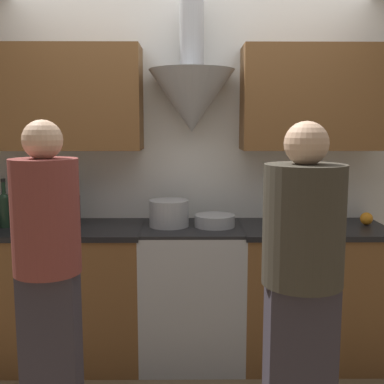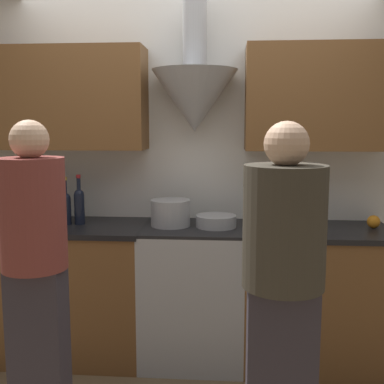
# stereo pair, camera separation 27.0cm
# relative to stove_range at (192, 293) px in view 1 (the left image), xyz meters

# --- Properties ---
(ground_plane) EXTENTS (12.00, 12.00, 0.00)m
(ground_plane) POSITION_rel_stove_range_xyz_m (0.00, -0.36, -0.47)
(ground_plane) COLOR brown
(wall_back) EXTENTS (8.40, 0.58, 2.60)m
(wall_back) POSITION_rel_stove_range_xyz_m (-0.07, 0.27, 1.00)
(wall_back) COLOR white
(wall_back) RESTS_ON ground_plane
(counter_left) EXTENTS (1.38, 0.62, 0.94)m
(counter_left) POSITION_rel_stove_range_xyz_m (-1.02, -0.00, -0.00)
(counter_left) COLOR brown
(counter_left) RESTS_ON ground_plane
(counter_right) EXTENTS (0.99, 0.62, 0.94)m
(counter_right) POSITION_rel_stove_range_xyz_m (0.83, -0.00, -0.00)
(counter_right) COLOR brown
(counter_right) RESTS_ON ground_plane
(stove_range) EXTENTS (0.69, 0.60, 0.94)m
(stove_range) POSITION_rel_stove_range_xyz_m (0.00, 0.00, 0.00)
(stove_range) COLOR #A8AAAF
(stove_range) RESTS_ON ground_plane
(wine_bottle_4) EXTENTS (0.07, 0.07, 0.33)m
(wine_bottle_4) POSITION_rel_stove_range_xyz_m (-1.25, -0.01, 0.60)
(wine_bottle_4) COLOR black
(wine_bottle_4) RESTS_ON counter_left
(wine_bottle_5) EXTENTS (0.08, 0.08, 0.32)m
(wine_bottle_5) POSITION_rel_stove_range_xyz_m (-1.15, 0.01, 0.59)
(wine_bottle_5) COLOR black
(wine_bottle_5) RESTS_ON counter_left
(wine_bottle_6) EXTENTS (0.08, 0.08, 0.34)m
(wine_bottle_6) POSITION_rel_stove_range_xyz_m (-1.06, -0.00, 0.60)
(wine_bottle_6) COLOR black
(wine_bottle_6) RESTS_ON counter_left
(wine_bottle_7) EXTENTS (0.07, 0.07, 0.33)m
(wine_bottle_7) POSITION_rel_stove_range_xyz_m (-0.96, 0.01, 0.59)
(wine_bottle_7) COLOR black
(wine_bottle_7) RESTS_ON counter_left
(wine_bottle_8) EXTENTS (0.08, 0.08, 0.33)m
(wine_bottle_8) POSITION_rel_stove_range_xyz_m (-0.88, 0.00, 0.59)
(wine_bottle_8) COLOR black
(wine_bottle_8) RESTS_ON counter_left
(wine_bottle_9) EXTENTS (0.07, 0.07, 0.34)m
(wine_bottle_9) POSITION_rel_stove_range_xyz_m (-0.79, 0.02, 0.60)
(wine_bottle_9) COLOR black
(wine_bottle_9) RESTS_ON counter_left
(stock_pot) EXTENTS (0.27, 0.27, 0.18)m
(stock_pot) POSITION_rel_stove_range_xyz_m (-0.15, 0.01, 0.56)
(stock_pot) COLOR #A8AAAF
(stock_pot) RESTS_ON stove_range
(mixing_bowl) EXTENTS (0.27, 0.27, 0.08)m
(mixing_bowl) POSITION_rel_stove_range_xyz_m (0.15, 0.00, 0.51)
(mixing_bowl) COLOR #A8AAAF
(mixing_bowl) RESTS_ON stove_range
(orange_fruit) EXTENTS (0.09, 0.09, 0.09)m
(orange_fruit) POSITION_rel_stove_range_xyz_m (1.20, 0.05, 0.51)
(orange_fruit) COLOR orange
(orange_fruit) RESTS_ON counter_right
(chefs_knife) EXTENTS (0.22, 0.11, 0.01)m
(chefs_knife) POSITION_rel_stove_range_xyz_m (0.70, 0.14, 0.47)
(chefs_knife) COLOR silver
(chefs_knife) RESTS_ON counter_right
(person_foreground_left) EXTENTS (0.31, 0.31, 1.65)m
(person_foreground_left) POSITION_rel_stove_range_xyz_m (-0.68, -1.03, 0.44)
(person_foreground_left) COLOR #38333D
(person_foreground_left) RESTS_ON ground_plane
(person_foreground_right) EXTENTS (0.36, 0.36, 1.64)m
(person_foreground_right) POSITION_rel_stove_range_xyz_m (0.48, -1.14, 0.43)
(person_foreground_right) COLOR #38333D
(person_foreground_right) RESTS_ON ground_plane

